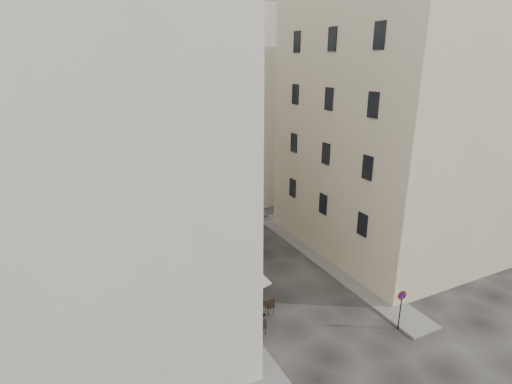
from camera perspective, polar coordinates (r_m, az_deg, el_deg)
ground at (r=24.43m, az=5.12°, el=-14.73°), size 90.00×90.00×0.00m
sidewalk_left at (r=25.93m, az=-8.39°, el=-12.59°), size 2.00×22.00×0.12m
sidewalk_right at (r=28.76m, az=9.79°, el=-9.39°), size 2.00×18.00×0.12m
building_left at (r=20.60m, az=-25.07°, el=8.28°), size 12.20×16.20×20.60m
building_right at (r=30.16m, az=19.63°, el=9.66°), size 12.20×14.20×18.60m
building_back at (r=37.91m, az=-11.15°, el=11.92°), size 18.20×10.20×18.60m
cafe_storefront at (r=22.60m, az=-5.72°, el=-12.12°), size 1.74×7.30×3.50m
stone_steps at (r=34.38m, az=-5.75°, el=-3.83°), size 9.00×3.15×0.80m
bollard_near at (r=22.12m, az=-0.99°, el=-16.94°), size 0.12×0.12×0.98m
bollard_mid at (r=24.82m, az=-4.52°, el=-12.71°), size 0.12×0.12×0.98m
bollard_far at (r=27.71m, az=-7.26°, el=-9.30°), size 0.12×0.12×0.98m
no_parking_sign at (r=22.25m, az=20.05°, el=-14.57°), size 0.52×0.14×2.28m
bistro_table_a at (r=21.20m, az=-0.43°, el=-18.92°), size 1.30×0.61×0.91m
bistro_table_b at (r=22.58m, az=0.79°, el=-16.21°), size 1.38×0.64×0.97m
bistro_table_c at (r=24.09m, az=-4.26°, el=-13.97°), size 1.24×0.58×0.87m
bistro_table_d at (r=25.27m, az=-3.84°, el=-12.37°), size 1.16×0.54×0.82m
bistro_table_e at (r=26.59m, az=-6.66°, el=-10.73°), size 1.24×0.58×0.87m
pedestrian at (r=24.33m, az=-1.67°, el=-12.14°), size 0.79×0.62×1.93m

